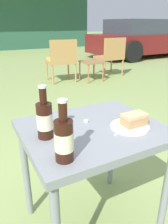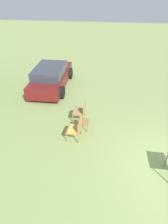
# 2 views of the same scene
# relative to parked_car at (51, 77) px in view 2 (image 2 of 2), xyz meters

# --- Properties ---
(parked_car) EXTENTS (4.22, 2.08, 1.33)m
(parked_car) POSITION_rel_parked_car_xyz_m (0.00, 0.00, 0.00)
(parked_car) COLOR maroon
(parked_car) RESTS_ON ground_plane
(wicker_chair_cushioned) EXTENTS (0.61, 0.57, 0.89)m
(wicker_chair_cushioned) POSITION_rel_parked_car_xyz_m (-4.24, -2.22, -0.15)
(wicker_chair_cushioned) COLOR #B2844C
(wicker_chair_cushioned) RESTS_ON ground_plane
(wicker_chair_plain) EXTENTS (0.57, 0.53, 0.89)m
(wicker_chair_plain) POSITION_rel_parked_car_xyz_m (-3.00, -2.24, -0.14)
(wicker_chair_plain) COLOR #B2844C
(wicker_chair_plain) RESTS_ON ground_plane
(garden_side_table) EXTENTS (0.41, 0.45, 0.43)m
(garden_side_table) POSITION_rel_parked_car_xyz_m (-3.63, -2.43, -0.28)
(garden_side_table) COLOR #996B42
(garden_side_table) RESTS_ON ground_plane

